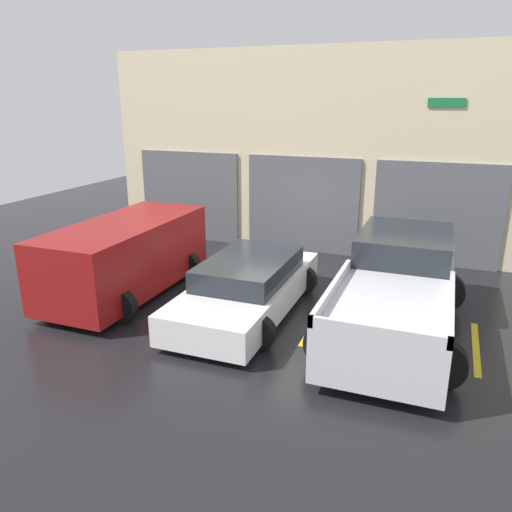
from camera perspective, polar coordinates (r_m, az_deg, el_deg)
name	(u,v)px	position (r m, az deg, el deg)	size (l,w,h in m)	color
ground_plane	(275,284)	(12.29, 2.20, -3.16)	(28.00, 28.00, 0.00)	black
shophouse_building	(313,155)	(14.72, 6.55, 11.40)	(12.54, 0.68, 5.73)	beige
pickup_truck	(397,290)	(10.00, 15.78, -3.81)	(2.60, 5.23, 1.70)	silver
sedan_white	(248,287)	(10.53, -0.92, -3.52)	(2.25, 4.70, 1.17)	white
sedan_side	(126,255)	(11.79, -14.64, 0.06)	(2.30, 4.46, 1.70)	maroon
parking_stripe_far_left	(77,284)	(12.97, -19.77, -3.07)	(0.12, 2.20, 0.01)	gold
parking_stripe_left	(186,302)	(11.32, -8.06, -5.18)	(0.12, 2.20, 0.01)	gold
parking_stripe_centre	(316,322)	(10.29, 6.87, -7.53)	(0.12, 2.20, 0.01)	gold
parking_stripe_right	(476,348)	(10.09, 23.84, -9.56)	(0.12, 2.20, 0.01)	gold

